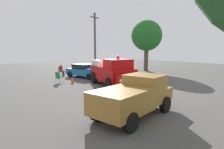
% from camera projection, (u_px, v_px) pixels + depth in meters
% --- Properties ---
extents(ground_plane, '(60.00, 60.00, 0.00)m').
position_uv_depth(ground_plane, '(113.00, 86.00, 16.57)').
color(ground_plane, '#514F4C').
extents(vintage_fire_truck, '(6.33, 4.02, 2.59)m').
position_uv_depth(vintage_fire_truck, '(113.00, 72.00, 16.32)').
color(vintage_fire_truck, black).
rests_on(vintage_fire_truck, ground).
extents(classic_hot_rod, '(4.62, 2.60, 1.46)m').
position_uv_depth(classic_hot_rod, '(85.00, 71.00, 20.94)').
color(classic_hot_rod, black).
rests_on(classic_hot_rod, ground).
extents(parked_pickup, '(2.50, 4.98, 1.90)m').
position_uv_depth(parked_pickup, '(135.00, 96.00, 9.25)').
color(parked_pickup, black).
rests_on(parked_pickup, ground).
extents(lawn_chair_near_truck, '(0.65, 0.65, 1.02)m').
position_uv_depth(lawn_chair_near_truck, '(61.00, 71.00, 22.41)').
color(lawn_chair_near_truck, '#B7BABF').
rests_on(lawn_chair_near_truck, ground).
extents(lawn_chair_by_car, '(0.65, 0.65, 1.02)m').
position_uv_depth(lawn_chair_by_car, '(59.00, 77.00, 17.88)').
color(lawn_chair_by_car, '#B7BABF').
rests_on(lawn_chair_by_car, ground).
extents(spectator_seated, '(0.64, 0.56, 1.29)m').
position_uv_depth(spectator_seated, '(61.00, 70.00, 22.34)').
color(spectator_seated, '#383842').
rests_on(spectator_seated, ground).
extents(spectator_standing, '(0.40, 0.63, 1.68)m').
position_uv_depth(spectator_standing, '(92.00, 71.00, 19.27)').
color(spectator_standing, '#2D334C').
rests_on(spectator_standing, ground).
extents(oak_tree_left, '(4.15, 4.15, 6.90)m').
position_uv_depth(oak_tree_left, '(147.00, 36.00, 26.50)').
color(oak_tree_left, brown).
rests_on(oak_tree_left, ground).
extents(utility_pole, '(0.51, 1.68, 7.66)m').
position_uv_depth(utility_pole, '(95.00, 42.00, 25.64)').
color(utility_pole, brown).
rests_on(utility_pole, ground).
extents(traffic_cone, '(0.40, 0.40, 0.64)m').
position_uv_depth(traffic_cone, '(72.00, 80.00, 17.89)').
color(traffic_cone, orange).
rests_on(traffic_cone, ground).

